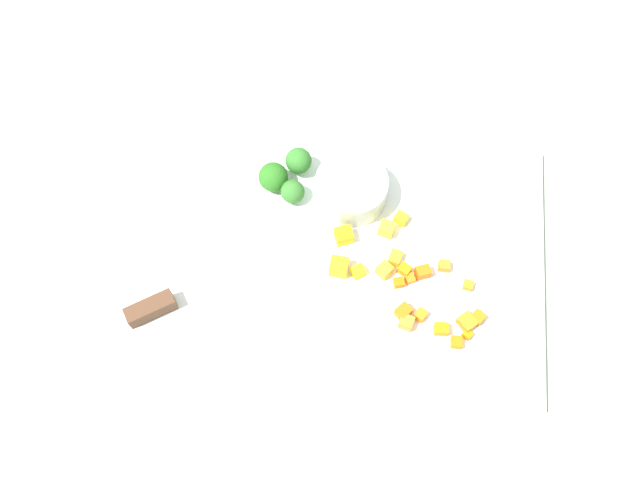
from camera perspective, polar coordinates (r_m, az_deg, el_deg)
The scene contains 28 objects.
ground_plane at distance 0.81m, azimuth -0.00°, elevation -0.65°, with size 4.00×4.00×0.00m, color gray.
cutting_board at distance 0.81m, azimuth -0.00°, elevation -0.48°, with size 0.56×0.34×0.01m, color white.
prep_bowl at distance 0.82m, azimuth 2.79°, elevation 4.54°, with size 0.09×0.09×0.04m, color #B0BCB9.
chef_knife at distance 0.79m, azimuth -10.31°, elevation -4.02°, with size 0.27×0.19×0.02m.
carrot_dice_0 at distance 0.77m, azimuth 8.92°, elevation -6.60°, with size 0.01×0.01×0.01m, color orange.
carrot_dice_1 at distance 0.78m, azimuth 7.01°, elevation -3.79°, with size 0.01×0.01×0.01m, color orange.
carrot_dice_2 at distance 0.79m, azimuth 8.00°, elevation -3.42°, with size 0.01×0.01×0.01m, color orange.
carrot_dice_3 at distance 0.78m, azimuth 12.90°, elevation -7.13°, with size 0.02×0.02×0.01m, color orange.
carrot_dice_4 at distance 0.77m, azimuth 10.71°, elevation -7.79°, with size 0.02×0.01×0.01m, color orange.
carrot_dice_5 at distance 0.77m, azimuth 12.03°, elevation -8.88°, with size 0.01×0.01×0.01m, color orange.
carrot_dice_6 at distance 0.78m, azimuth 13.82°, elevation -6.69°, with size 0.01×0.01×0.01m, color orange.
carrot_dice_7 at distance 0.79m, azimuth 7.50°, elevation -2.63°, with size 0.01×0.01×0.01m, color orange.
carrot_dice_8 at distance 0.79m, azimuth 9.12°, elevation -2.85°, with size 0.01×0.02×0.02m, color orange.
carrot_dice_9 at distance 0.80m, azimuth 13.03°, elevation -3.94°, with size 0.01×0.01×0.01m, color orange.
carrot_dice_10 at distance 0.78m, azimuth 12.95°, elevation -8.18°, with size 0.01×0.01×0.01m, color orange.
carrot_dice_11 at distance 0.77m, azimuth 7.41°, elevation -6.33°, with size 0.01×0.02×0.02m, color orange.
carrot_dice_12 at distance 0.76m, azimuth 7.66°, elevation -7.26°, with size 0.02×0.02×0.02m, color orange.
carrot_dice_13 at distance 0.80m, azimuth 10.97°, elevation -2.28°, with size 0.01×0.01×0.01m, color orange.
pepper_dice_0 at distance 0.79m, azimuth 6.69°, elevation -1.57°, with size 0.01×0.02×0.01m, color yellow.
pepper_dice_1 at distance 0.82m, azimuth 7.23°, elevation 1.90°, with size 0.02×0.01×0.01m, color yellow.
pepper_dice_2 at distance 0.81m, azimuth 5.94°, elevation 0.99°, with size 0.02×0.02×0.02m, color yellow.
pepper_dice_3 at distance 0.78m, azimuth 1.69°, elevation -2.40°, with size 0.02×0.02×0.02m, color yellow.
pepper_dice_4 at distance 0.78m, azimuth 5.74°, elevation -2.68°, with size 0.02×0.02×0.02m, color yellow.
pepper_dice_5 at distance 0.80m, azimuth 2.12°, elevation 0.38°, with size 0.02×0.02×0.02m, color yellow.
pepper_dice_6 at distance 0.78m, azimuth 3.40°, elevation -2.81°, with size 0.02×0.01×0.01m, color yellow.
broccoli_floret_0 at distance 0.82m, azimuth -2.45°, elevation 4.30°, with size 0.03×0.03×0.03m.
broccoli_floret_1 at distance 0.83m, azimuth -1.92°, elevation 7.03°, with size 0.03×0.03×0.04m.
broccoli_floret_2 at distance 0.83m, azimuth -4.16°, elevation 5.59°, with size 0.04×0.04×0.04m.
Camera 1 is at (-0.04, 0.33, 0.74)m, focal length 36.02 mm.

